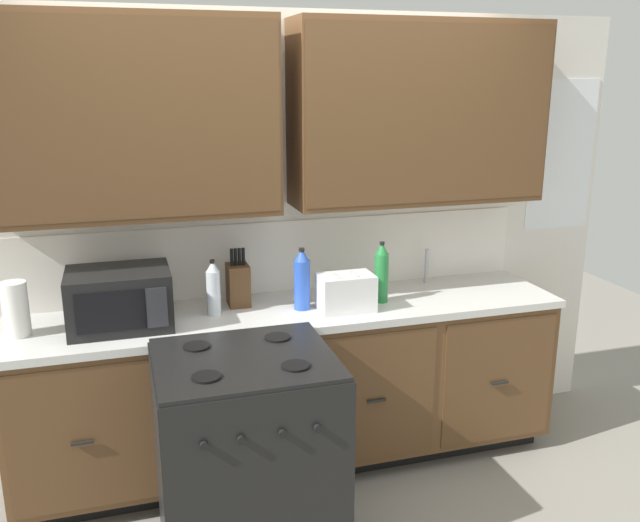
{
  "coord_description": "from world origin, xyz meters",
  "views": [
    {
      "loc": [
        -0.83,
        -2.93,
        2.08
      ],
      "look_at": [
        0.14,
        0.27,
        1.16
      ],
      "focal_mm": 38.01,
      "sensor_mm": 36.0,
      "label": 1
    }
  ],
  "objects_px": {
    "toaster": "(346,293)",
    "bottle_green": "(381,273)",
    "knife_block": "(238,284)",
    "microwave": "(119,299)",
    "stove_range": "(248,456)",
    "bottle_blue": "(302,280)",
    "paper_towel_roll": "(16,309)",
    "bottle_clear": "(213,288)"
  },
  "relations": [
    {
      "from": "bottle_clear",
      "to": "knife_block",
      "type": "bearing_deg",
      "value": 38.97
    },
    {
      "from": "knife_block",
      "to": "microwave",
      "type": "bearing_deg",
      "value": -165.92
    },
    {
      "from": "microwave",
      "to": "knife_block",
      "type": "bearing_deg",
      "value": 14.08
    },
    {
      "from": "bottle_blue",
      "to": "bottle_clear",
      "type": "relative_size",
      "value": 1.12
    },
    {
      "from": "stove_range",
      "to": "bottle_green",
      "type": "bearing_deg",
      "value": 34.89
    },
    {
      "from": "bottle_blue",
      "to": "bottle_clear",
      "type": "bearing_deg",
      "value": 175.02
    },
    {
      "from": "stove_range",
      "to": "paper_towel_roll",
      "type": "height_order",
      "value": "paper_towel_roll"
    },
    {
      "from": "stove_range",
      "to": "bottle_blue",
      "type": "bearing_deg",
      "value": 55.34
    },
    {
      "from": "microwave",
      "to": "bottle_blue",
      "type": "relative_size",
      "value": 1.48
    },
    {
      "from": "microwave",
      "to": "stove_range",
      "type": "bearing_deg",
      "value": -51.34
    },
    {
      "from": "microwave",
      "to": "bottle_green",
      "type": "distance_m",
      "value": 1.34
    },
    {
      "from": "knife_block",
      "to": "bottle_blue",
      "type": "bearing_deg",
      "value": -27.27
    },
    {
      "from": "paper_towel_roll",
      "to": "bottle_green",
      "type": "height_order",
      "value": "bottle_green"
    },
    {
      "from": "knife_block",
      "to": "bottle_green",
      "type": "xyz_separation_m",
      "value": [
        0.74,
        -0.17,
        0.05
      ]
    },
    {
      "from": "microwave",
      "to": "paper_towel_roll",
      "type": "height_order",
      "value": "microwave"
    },
    {
      "from": "microwave",
      "to": "paper_towel_roll",
      "type": "relative_size",
      "value": 1.85
    },
    {
      "from": "stove_range",
      "to": "bottle_blue",
      "type": "relative_size",
      "value": 2.93
    },
    {
      "from": "knife_block",
      "to": "paper_towel_roll",
      "type": "xyz_separation_m",
      "value": [
        -1.06,
        -0.14,
        0.01
      ]
    },
    {
      "from": "microwave",
      "to": "bottle_clear",
      "type": "bearing_deg",
      "value": 4.11
    },
    {
      "from": "bottle_green",
      "to": "bottle_clear",
      "type": "distance_m",
      "value": 0.89
    },
    {
      "from": "bottle_green",
      "to": "bottle_clear",
      "type": "relative_size",
      "value": 1.14
    },
    {
      "from": "toaster",
      "to": "bottle_green",
      "type": "distance_m",
      "value": 0.25
    },
    {
      "from": "stove_range",
      "to": "bottle_green",
      "type": "relative_size",
      "value": 2.89
    },
    {
      "from": "stove_range",
      "to": "microwave",
      "type": "bearing_deg",
      "value": 128.66
    },
    {
      "from": "bottle_blue",
      "to": "bottle_clear",
      "type": "height_order",
      "value": "bottle_blue"
    },
    {
      "from": "bottle_green",
      "to": "knife_block",
      "type": "bearing_deg",
      "value": 167.35
    },
    {
      "from": "knife_block",
      "to": "paper_towel_roll",
      "type": "height_order",
      "value": "knife_block"
    },
    {
      "from": "toaster",
      "to": "paper_towel_roll",
      "type": "bearing_deg",
      "value": 176.08
    },
    {
      "from": "bottle_clear",
      "to": "toaster",
      "type": "bearing_deg",
      "value": -10.79
    },
    {
      "from": "stove_range",
      "to": "bottle_green",
      "type": "distance_m",
      "value": 1.2
    },
    {
      "from": "knife_block",
      "to": "bottle_clear",
      "type": "distance_m",
      "value": 0.19
    },
    {
      "from": "microwave",
      "to": "knife_block",
      "type": "xyz_separation_m",
      "value": [
        0.6,
        0.15,
        -0.02
      ]
    },
    {
      "from": "toaster",
      "to": "microwave",
      "type": "bearing_deg",
      "value": 175.21
    },
    {
      "from": "bottle_clear",
      "to": "bottle_blue",
      "type": "bearing_deg",
      "value": -4.98
    },
    {
      "from": "toaster",
      "to": "stove_range",
      "type": "bearing_deg",
      "value": -140.57
    },
    {
      "from": "toaster",
      "to": "bottle_blue",
      "type": "height_order",
      "value": "bottle_blue"
    },
    {
      "from": "toaster",
      "to": "bottle_clear",
      "type": "relative_size",
      "value": 0.97
    },
    {
      "from": "toaster",
      "to": "bottle_clear",
      "type": "height_order",
      "value": "bottle_clear"
    },
    {
      "from": "knife_block",
      "to": "bottle_blue",
      "type": "distance_m",
      "value": 0.34
    },
    {
      "from": "stove_range",
      "to": "bottle_clear",
      "type": "relative_size",
      "value": 3.29
    },
    {
      "from": "microwave",
      "to": "knife_block",
      "type": "distance_m",
      "value": 0.62
    },
    {
      "from": "paper_towel_roll",
      "to": "bottle_green",
      "type": "bearing_deg",
      "value": -0.96
    }
  ]
}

